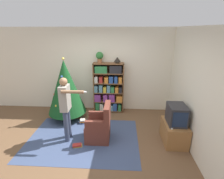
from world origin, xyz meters
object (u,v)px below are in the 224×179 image
Objects in this scene: television at (177,114)px; table_lamp at (117,60)px; bookshelf at (109,88)px; standing_person at (66,105)px; christmas_tree at (66,87)px; potted_plant at (100,56)px; armchair at (100,127)px.

table_lamp is at bearing 131.48° from television.
bookshelf is 1.02× the size of standing_person.
television is 0.28× the size of christmas_tree.
potted_plant is at bearing 32.48° from christmas_tree.
television is 3.02m from christmas_tree.
potted_plant is (0.58, 1.62, 0.85)m from standing_person.
potted_plant reaches higher than christmas_tree.
television is 0.33× the size of standing_person.
standing_person is 7.71× the size of table_lamp.
bookshelf is 2.28m from television.
christmas_tree is 1.98× the size of armchair.
bookshelf is 7.87× the size of table_lamp.
potted_plant is 0.53m from table_lamp.
television is 2.31m from table_lamp.
christmas_tree reaches higher than television.
television is at bearing 89.95° from standing_person.
armchair is at bearing -42.79° from christmas_tree.
christmas_tree is 1.18× the size of standing_person.
armchair is 0.95m from standing_person.
table_lamp is (0.36, 1.58, 1.35)m from armchair.
television reaches higher than armchair.
television is 0.56× the size of armchair.
television is at bearing 89.92° from armchair.
standing_person is (-0.75, -0.03, 0.59)m from armchair.
armchair is at bearing -102.77° from table_lamp.
bookshelf is 0.94m from table_lamp.
christmas_tree is at bearing -147.52° from potted_plant.
potted_plant is (-0.17, 1.58, 1.44)m from armchair.
table_lamp reaches higher than standing_person.
standing_person is 2.11m from table_lamp.
christmas_tree is (-2.83, 1.00, 0.26)m from television.
bookshelf is 1.71× the size of armchair.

